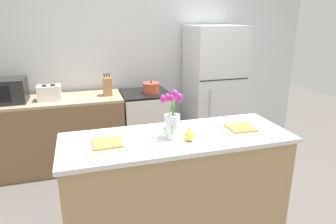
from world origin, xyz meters
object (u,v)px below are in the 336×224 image
(stove_range, at_px, (146,125))
(plate_setting_right, at_px, (240,128))
(toaster, at_px, (49,93))
(flower_vase, at_px, (172,120))
(knife_block, at_px, (107,86))
(pear_figurine, at_px, (190,135))
(microwave, at_px, (3,91))
(plate_setting_left, at_px, (107,144))
(cooking_pot, at_px, (151,88))
(refrigerator, at_px, (213,90))

(stove_range, bearing_deg, plate_setting_right, -74.66)
(plate_setting_right, bearing_deg, toaster, 134.97)
(flower_vase, distance_m, knife_block, 1.65)
(pear_figurine, bearing_deg, plate_setting_right, 11.39)
(microwave, bearing_deg, pear_figurine, -47.26)
(plate_setting_left, bearing_deg, pear_figurine, -9.20)
(stove_range, relative_size, knife_block, 3.29)
(knife_block, bearing_deg, toaster, -177.70)
(flower_vase, distance_m, cooking_pot, 1.60)
(pear_figurine, relative_size, toaster, 0.46)
(pear_figurine, height_order, toaster, toaster)
(flower_vase, xyz_separation_m, plate_setting_left, (-0.50, 0.00, -0.13))
(flower_vase, relative_size, pear_figurine, 2.95)
(refrigerator, distance_m, plate_setting_right, 1.70)
(stove_range, distance_m, microwave, 1.73)
(stove_range, bearing_deg, cooking_pot, -27.52)
(cooking_pot, height_order, knife_block, knife_block)
(pear_figurine, xyz_separation_m, toaster, (-1.11, 1.69, -0.00))
(plate_setting_left, distance_m, plate_setting_right, 1.09)
(pear_figurine, relative_size, cooking_pot, 0.61)
(pear_figurine, relative_size, microwave, 0.27)
(plate_setting_right, height_order, cooking_pot, cooking_pot)
(refrigerator, bearing_deg, pear_figurine, -119.96)
(toaster, bearing_deg, cooking_pot, -0.39)
(refrigerator, bearing_deg, flower_vase, -124.10)
(plate_setting_left, bearing_deg, toaster, 107.50)
(plate_setting_left, xyz_separation_m, toaster, (-0.50, 1.59, 0.04))
(pear_figurine, xyz_separation_m, cooking_pot, (0.11, 1.68, -0.03))
(plate_setting_right, bearing_deg, refrigerator, 72.68)
(microwave, bearing_deg, stove_range, 0.02)
(cooking_pot, bearing_deg, toaster, 179.61)
(stove_range, distance_m, toaster, 1.26)
(refrigerator, bearing_deg, toaster, -179.22)
(toaster, bearing_deg, microwave, 176.76)
(knife_block, bearing_deg, flower_vase, -78.60)
(stove_range, height_order, pear_figurine, pear_figurine)
(stove_range, height_order, flower_vase, flower_vase)
(toaster, xyz_separation_m, cooking_pot, (1.22, -0.01, -0.02))
(stove_range, relative_size, plate_setting_right, 2.92)
(toaster, xyz_separation_m, microwave, (-0.48, 0.03, 0.05))
(cooking_pot, height_order, microwave, microwave)
(plate_setting_left, distance_m, microwave, 1.90)
(plate_setting_left, relative_size, microwave, 0.63)
(cooking_pot, bearing_deg, microwave, 178.80)
(cooking_pot, bearing_deg, refrigerator, 2.40)
(plate_setting_right, bearing_deg, stove_range, 105.34)
(toaster, height_order, knife_block, knife_block)
(plate_setting_right, xyz_separation_m, toaster, (-1.59, 1.59, 0.04))
(pear_figurine, relative_size, plate_setting_left, 0.43)
(plate_setting_left, height_order, toaster, toaster)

